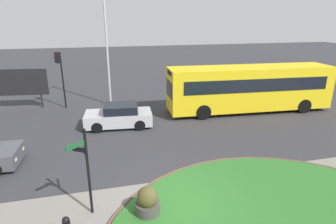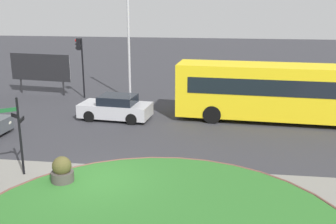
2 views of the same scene
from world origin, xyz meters
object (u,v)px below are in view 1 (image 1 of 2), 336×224
object	(u,v)px
lamppost_tall	(107,43)
billboard_left	(14,83)
bus_yellow	(249,88)
traffic_light_near	(59,68)
car_trailing	(119,116)
planter_near_signpost	(148,203)
signpost_directional	(86,166)

from	to	relation	value
lamppost_tall	billboard_left	world-z (taller)	lamppost_tall
bus_yellow	traffic_light_near	world-z (taller)	traffic_light_near
bus_yellow	traffic_light_near	size ratio (longest dim) A/B	2.82
bus_yellow	traffic_light_near	xyz separation A→B (m)	(-12.92, 3.96, 1.29)
bus_yellow	traffic_light_near	bearing A→B (deg)	-13.38
billboard_left	car_trailing	bearing A→B (deg)	-30.99
bus_yellow	car_trailing	xyz separation A→B (m)	(-9.22, -0.81, -1.05)
planter_near_signpost	car_trailing	bearing A→B (deg)	91.54
bus_yellow	planter_near_signpost	size ratio (longest dim) A/B	10.87
signpost_directional	billboard_left	size ratio (longest dim) A/B	0.67
billboard_left	planter_near_signpost	xyz separation A→B (m)	(7.23, -14.11, -1.44)
car_trailing	traffic_light_near	world-z (taller)	traffic_light_near
bus_yellow	billboard_left	bearing A→B (deg)	-12.56
car_trailing	billboard_left	bearing A→B (deg)	-32.93
bus_yellow	traffic_light_near	distance (m)	13.57
bus_yellow	car_trailing	bearing A→B (deg)	8.69
bus_yellow	planter_near_signpost	distance (m)	13.07
bus_yellow	lamppost_tall	world-z (taller)	lamppost_tall
lamppost_tall	planter_near_signpost	bearing A→B (deg)	-87.83
lamppost_tall	signpost_directional	bearing A→B (deg)	-96.20
planter_near_signpost	lamppost_tall	bearing A→B (deg)	92.17
car_trailing	lamppost_tall	world-z (taller)	lamppost_tall
signpost_directional	car_trailing	xyz separation A→B (m)	(1.66, 7.99, -1.13)
planter_near_signpost	traffic_light_near	bearing A→B (deg)	106.37
bus_yellow	lamppost_tall	distance (m)	10.69
billboard_left	traffic_light_near	bearing A→B (deg)	-5.59
car_trailing	traffic_light_near	distance (m)	6.47
signpost_directional	billboard_left	world-z (taller)	signpost_directional
traffic_light_near	lamppost_tall	distance (m)	3.79
bus_yellow	car_trailing	world-z (taller)	bus_yellow
signpost_directional	lamppost_tall	distance (m)	13.13
car_trailing	traffic_light_near	size ratio (longest dim) A/B	1.01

